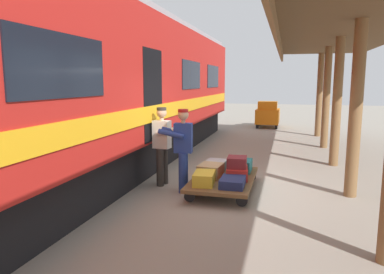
{
  "coord_description": "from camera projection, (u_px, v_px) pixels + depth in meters",
  "views": [
    {
      "loc": [
        -0.96,
        7.41,
        2.24
      ],
      "look_at": [
        0.86,
        0.58,
        1.15
      ],
      "focal_mm": 33.42,
      "sensor_mm": 36.0,
      "label": 1
    }
  ],
  "objects": [
    {
      "name": "suitcase_gray_aluminum",
      "position": [
        216.0,
        165.0,
        8.05
      ],
      "size": [
        0.49,
        0.53,
        0.21
      ],
      "primitive_type": "cube",
      "rotation": [
        0.0,
        0.0,
        -0.1
      ],
      "color": "#9EA0A5",
      "rests_on": "luggage_cart"
    },
    {
      "name": "train_car",
      "position": [
        92.0,
        90.0,
        8.21
      ],
      "size": [
        3.02,
        18.64,
        4.0
      ],
      "color": "#B21E19",
      "rests_on": "ground_plane"
    },
    {
      "name": "suitcase_yellow_case",
      "position": [
        204.0,
        178.0,
        6.9
      ],
      "size": [
        0.43,
        0.63,
        0.24
      ],
      "primitive_type": "cube",
      "rotation": [
        0.0,
        0.0,
        0.09
      ],
      "color": "gold",
      "rests_on": "luggage_cart"
    },
    {
      "name": "luggage_cart",
      "position": [
        224.0,
        179.0,
        7.42
      ],
      "size": [
        1.23,
        2.19,
        0.28
      ],
      "color": "brown",
      "rests_on": "ground_plane"
    },
    {
      "name": "suitcase_navy_fabric",
      "position": [
        233.0,
        182.0,
        6.76
      ],
      "size": [
        0.45,
        0.63,
        0.16
      ],
      "primitive_type": "cube",
      "rotation": [
        0.0,
        0.0,
        0.01
      ],
      "color": "navy",
      "rests_on": "luggage_cart"
    },
    {
      "name": "suitcase_maroon_trunk",
      "position": [
        237.0,
        162.0,
        7.28
      ],
      "size": [
        0.41,
        0.46,
        0.22
      ],
      "primitive_type": "cube",
      "rotation": [
        0.0,
        0.0,
        0.07
      ],
      "color": "maroon",
      "rests_on": "suitcase_red_plastic"
    },
    {
      "name": "platform_canopy",
      "position": [
        358.0,
        27.0,
        6.61
      ],
      "size": [
        3.2,
        17.22,
        3.56
      ],
      "color": "brown",
      "rests_on": "ground_plane"
    },
    {
      "name": "baggage_tug",
      "position": [
        268.0,
        115.0,
        17.75
      ],
      "size": [
        1.13,
        1.72,
        1.3
      ],
      "color": "orange",
      "rests_on": "ground_plane"
    },
    {
      "name": "ground_plane",
      "position": [
        238.0,
        187.0,
        7.66
      ],
      "size": [
        60.0,
        60.0,
        0.0
      ],
      "primitive_type": "plane",
      "color": "gray"
    },
    {
      "name": "suitcase_teal_softside",
      "position": [
        241.0,
        166.0,
        7.9
      ],
      "size": [
        0.47,
        0.56,
        0.26
      ],
      "primitive_type": "cube",
      "rotation": [
        0.0,
        0.0,
        -0.01
      ],
      "color": "#1E666B",
      "rests_on": "luggage_cart"
    },
    {
      "name": "suitcase_tan_vintage",
      "position": [
        211.0,
        170.0,
        7.47
      ],
      "size": [
        0.5,
        0.58,
        0.26
      ],
      "primitive_type": "cube",
      "rotation": [
        0.0,
        0.0,
        -0.1
      ],
      "color": "tan",
      "rests_on": "luggage_cart"
    },
    {
      "name": "porter_by_door",
      "position": [
        163.0,
        143.0,
        7.73
      ],
      "size": [
        0.7,
        0.49,
        1.7
      ],
      "color": "#332D28",
      "rests_on": "ground_plane"
    },
    {
      "name": "porter_in_overalls",
      "position": [
        182.0,
        147.0,
        7.27
      ],
      "size": [
        0.7,
        0.48,
        1.7
      ],
      "color": "navy",
      "rests_on": "ground_plane"
    },
    {
      "name": "suitcase_red_plastic",
      "position": [
        237.0,
        173.0,
        7.33
      ],
      "size": [
        0.51,
        0.68,
        0.23
      ],
      "primitive_type": "cube",
      "rotation": [
        0.0,
        0.0,
        0.13
      ],
      "color": "#AD231E",
      "rests_on": "luggage_cart"
    }
  ]
}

